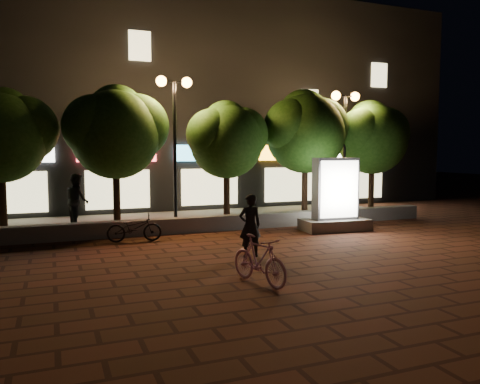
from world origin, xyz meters
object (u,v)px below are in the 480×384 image
ad_kiosk (335,201)px  street_lamp_left (174,112)px  tree_far_left (2,132)px  pedestrian (77,200)px  tree_left (117,129)px  street_lamp_right (345,121)px  rider (250,226)px  tree_right (306,129)px  scooter_pink (259,260)px  tree_far_right (373,135)px  scooter_parked (134,228)px  tree_mid (227,137)px

ad_kiosk → street_lamp_left: bearing=151.6°
tree_far_left → pedestrian: 3.23m
tree_left → pedestrian: tree_left is taller
street_lamp_right → rider: bearing=-140.1°
tree_right → scooter_pink: size_ratio=3.06×
tree_far_right → scooter_parked: bearing=-166.6°
tree_left → pedestrian: 2.84m
street_lamp_left → scooter_pink: street_lamp_left is taller
tree_far_left → street_lamp_right: bearing=-1.2°
ad_kiosk → scooter_pink: bearing=-135.1°
street_lamp_right → scooter_pink: bearing=-133.1°
rider → scooter_pink: bearing=73.1°
rider → scooter_parked: bearing=-50.9°
tree_right → pedestrian: size_ratio=2.74×
tree_far_left → rider: bearing=-42.8°
tree_left → tree_mid: 4.00m
tree_mid → street_lamp_left: 2.22m
scooter_parked → tree_left: bearing=11.2°
tree_right → tree_far_right: tree_right is taller
street_lamp_right → scooter_pink: street_lamp_right is taller
tree_far_right → scooter_pink: bearing=-137.7°
street_lamp_left → scooter_parked: (-1.81, -2.20, -3.61)m
tree_far_right → pedestrian: tree_far_right is taller
street_lamp_left → ad_kiosk: 6.33m
tree_left → scooter_parked: tree_left is taller
tree_right → scooter_pink: bearing=-124.9°
tree_right → rider: (-4.75, -5.61, -2.76)m
street_lamp_left → rider: street_lamp_left is taller
ad_kiosk → rider: 5.07m
tree_right → street_lamp_left: 5.38m
tree_left → tree_far_left: bearing=-180.0°
tree_mid → pedestrian: 5.78m
rider → scooter_parked: size_ratio=1.01×
rider → pedestrian: bearing=-56.5°
tree_mid → pedestrian: tree_mid is taller
street_lamp_left → ad_kiosk: street_lamp_left is taller
tree_far_left → tree_right: size_ratio=0.91×
street_lamp_left → rider: bearing=-83.6°
tree_left → ad_kiosk: size_ratio=1.98×
tree_far_right → scooter_pink: (-8.74, -7.95, -2.87)m
street_lamp_left → rider: size_ratio=3.20×
street_lamp_left → rider: 6.27m
scooter_parked → pedestrian: bearing=33.3°
scooter_parked → pedestrian: pedestrian is taller
tree_far_right → ad_kiosk: 5.24m
tree_far_left → street_lamp_left: bearing=-2.8°
rider → tree_right: bearing=-128.6°
scooter_pink → street_lamp_right: bearing=31.2°
tree_left → street_lamp_right: 8.96m
tree_left → tree_mid: (4.00, -0.00, -0.23)m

